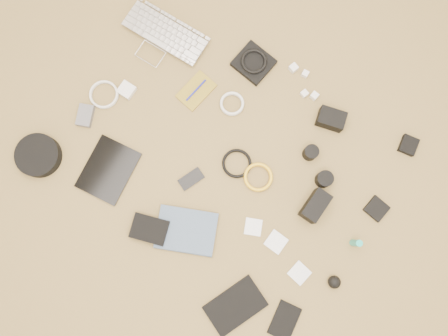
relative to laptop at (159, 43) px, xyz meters
The scene contains 34 objects.
room_shell 1.37m from the laptop, 31.81° to the right, with size 4.04×4.04×2.58m.
laptop is the anchor object (origin of this frame).
headphone_pouch 0.42m from the laptop, 19.74° to the left, with size 0.15×0.14×0.03m, color black.
headphones 0.42m from the laptop, 19.74° to the left, with size 0.11×0.11×0.01m, color black.
charger_a 0.65m from the laptop, 19.95° to the left, with size 0.03×0.03×0.02m, color silver.
charger_b 0.59m from the laptop, 21.27° to the left, with size 0.03×0.03×0.03m, color silver.
charger_c 0.71m from the laptop, 12.76° to the left, with size 0.03×0.03×0.03m, color silver.
charger_d 0.67m from the laptop, 12.35° to the left, with size 0.03×0.03×0.03m, color silver.
dslr_camera 0.81m from the laptop, ahead, with size 0.11×0.08×0.06m, color black.
lens_pouch 1.15m from the laptop, ahead, with size 0.07×0.08×0.03m, color black.
notebook_olive 0.27m from the laptop, 20.40° to the right, with size 0.10×0.16×0.01m, color olive.
pen_blue 0.27m from the laptop, 20.40° to the right, with size 0.01×0.01×0.12m, color #121797.
cable_white_a 0.42m from the laptop, ahead, with size 0.10×0.10×0.01m, color silver.
lens_a 0.81m from the laptop, ahead, with size 0.06×0.06×0.06m, color black.
lens_b 0.92m from the laptop, ahead, with size 0.07×0.07×0.06m, color black.
card_reader 1.16m from the laptop, ahead, with size 0.08×0.08×0.02m, color black.
power_brick 0.25m from the laptop, 89.47° to the right, with size 0.06×0.06×0.03m, color silver.
cable_white_b 0.33m from the laptop, 102.24° to the right, with size 0.13×0.13×0.01m, color silver.
cable_black 0.63m from the laptop, 25.24° to the right, with size 0.12×0.12×0.01m, color black.
cable_yellow 0.73m from the laptop, 21.76° to the right, with size 0.12×0.12×0.01m, color gold.
flash 0.97m from the laptop, 15.04° to the right, with size 0.07×0.13×0.10m, color black.
lens_cleaner 1.18m from the laptop, 14.18° to the right, with size 0.03×0.03×0.09m, color teal.
battery_charger 0.45m from the laptop, 100.56° to the right, with size 0.06×0.09×0.03m, color #545458.
tablet 0.60m from the laptop, 77.19° to the right, with size 0.19×0.25×0.01m, color black.
phone 0.62m from the laptop, 43.77° to the right, with size 0.05×0.10×0.01m, color black.
filter_case_left 0.89m from the laptop, 30.61° to the right, with size 0.07×0.07×0.01m, color silver.
filter_case_mid 0.99m from the laptop, 27.42° to the right, with size 0.08×0.08×0.01m, color silver.
filter_case_right 1.14m from the laptop, 26.52° to the right, with size 0.07×0.07×0.01m, color silver.
air_blower 1.25m from the laptop, 21.97° to the right, with size 0.05×0.05×0.05m, color black.
headphone_case 0.70m from the laptop, 101.69° to the right, with size 0.18×0.18×0.05m, color black.
drive_case 0.81m from the laptop, 58.85° to the right, with size 0.15×0.10×0.04m, color black.
paperback 0.91m from the laptop, 50.16° to the right, with size 0.18×0.24×0.02m, color #40536D.
notebook_black_a 1.16m from the laptop, 40.94° to the right, with size 0.14×0.23×0.02m, color black.
notebook_black_b 1.28m from the laptop, 33.25° to the right, with size 0.09×0.14×0.01m, color black.
Camera 1 is at (0.19, -0.24, 1.81)m, focal length 35.00 mm.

